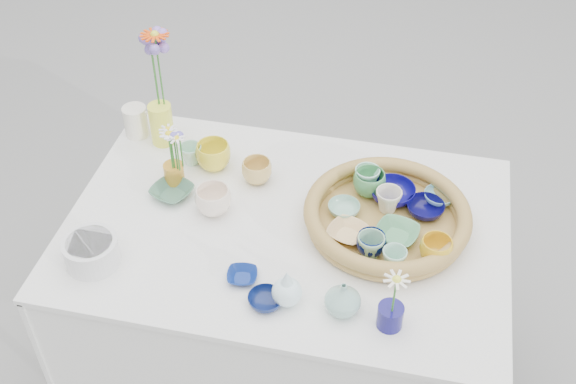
% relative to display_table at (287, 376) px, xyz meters
% --- Properties ---
extents(ground, '(80.00, 80.00, 0.00)m').
position_rel_display_table_xyz_m(ground, '(0.00, 0.00, 0.00)').
color(ground, '#979797').
extents(display_table, '(1.26, 0.86, 0.77)m').
position_rel_display_table_xyz_m(display_table, '(0.00, 0.00, 0.00)').
color(display_table, white).
rests_on(display_table, ground).
extents(wicker_tray, '(0.47, 0.47, 0.08)m').
position_rel_display_table_xyz_m(wicker_tray, '(0.28, 0.05, 0.80)').
color(wicker_tray, '#9F743B').
rests_on(wicker_tray, display_table).
extents(tray_ceramic_0, '(0.15, 0.15, 0.04)m').
position_rel_display_table_xyz_m(tray_ceramic_0, '(0.28, 0.15, 0.80)').
color(tray_ceramic_0, '#0C0867').
rests_on(tray_ceramic_0, wicker_tray).
extents(tray_ceramic_1, '(0.12, 0.12, 0.03)m').
position_rel_display_table_xyz_m(tray_ceramic_1, '(0.38, 0.11, 0.80)').
color(tray_ceramic_1, '#08063F').
rests_on(tray_ceramic_1, wicker_tray).
extents(tray_ceramic_2, '(0.12, 0.12, 0.07)m').
position_rel_display_table_xyz_m(tray_ceramic_2, '(0.42, -0.06, 0.82)').
color(tray_ceramic_2, gold).
rests_on(tray_ceramic_2, wicker_tray).
extents(tray_ceramic_3, '(0.14, 0.14, 0.03)m').
position_rel_display_table_xyz_m(tray_ceramic_3, '(0.32, -0.00, 0.80)').
color(tray_ceramic_3, '#559967').
rests_on(tray_ceramic_3, wicker_tray).
extents(tray_ceramic_4, '(0.09, 0.09, 0.07)m').
position_rel_display_table_xyz_m(tray_ceramic_4, '(0.25, -0.09, 0.82)').
color(tray_ceramic_4, '#7EB491').
rests_on(tray_ceramic_4, wicker_tray).
extents(tray_ceramic_5, '(0.11, 0.11, 0.03)m').
position_rel_display_table_xyz_m(tray_ceramic_5, '(0.16, 0.06, 0.80)').
color(tray_ceramic_5, '#88BAA2').
rests_on(tray_ceramic_5, wicker_tray).
extents(tray_ceramic_6, '(0.09, 0.09, 0.07)m').
position_rel_display_table_xyz_m(tray_ceramic_6, '(0.20, 0.19, 0.82)').
color(tray_ceramic_6, '#B9F8DF').
rests_on(tray_ceramic_6, wicker_tray).
extents(tray_ceramic_7, '(0.08, 0.08, 0.07)m').
position_rel_display_table_xyz_m(tray_ceramic_7, '(0.28, 0.10, 0.82)').
color(tray_ceramic_7, silver).
rests_on(tray_ceramic_7, wicker_tray).
extents(tray_ceramic_8, '(0.11, 0.11, 0.03)m').
position_rel_display_table_xyz_m(tray_ceramic_8, '(0.42, 0.17, 0.80)').
color(tray_ceramic_8, '#8CD9EF').
rests_on(tray_ceramic_8, wicker_tray).
extents(tray_ceramic_9, '(0.08, 0.08, 0.06)m').
position_rel_display_table_xyz_m(tray_ceramic_9, '(0.25, -0.08, 0.82)').
color(tray_ceramic_9, '#03104B').
rests_on(tray_ceramic_9, wicker_tray).
extents(tray_ceramic_10, '(0.14, 0.14, 0.03)m').
position_rel_display_table_xyz_m(tray_ceramic_10, '(0.18, -0.03, 0.80)').
color(tray_ceramic_10, '#E6BF7F').
rests_on(tray_ceramic_10, wicker_tray).
extents(tray_ceramic_11, '(0.09, 0.09, 0.06)m').
position_rel_display_table_xyz_m(tray_ceramic_11, '(0.32, -0.12, 0.81)').
color(tray_ceramic_11, '#9DD6BD').
rests_on(tray_ceramic_11, wicker_tray).
extents(tray_ceramic_12, '(0.10, 0.10, 0.08)m').
position_rel_display_table_xyz_m(tray_ceramic_12, '(0.21, 0.16, 0.82)').
color(tray_ceramic_12, '#499657').
rests_on(tray_ceramic_12, wicker_tray).
extents(loose_ceramic_0, '(0.11, 0.11, 0.09)m').
position_rel_display_table_xyz_m(loose_ceramic_0, '(-0.28, 0.20, 0.81)').
color(loose_ceramic_0, yellow).
rests_on(loose_ceramic_0, display_table).
extents(loose_ceramic_1, '(0.10, 0.10, 0.07)m').
position_rel_display_table_xyz_m(loose_ceramic_1, '(-0.13, 0.17, 0.80)').
color(loose_ceramic_1, tan).
rests_on(loose_ceramic_1, display_table).
extents(loose_ceramic_2, '(0.15, 0.15, 0.03)m').
position_rel_display_table_xyz_m(loose_ceramic_2, '(-0.36, 0.04, 0.78)').
color(loose_ceramic_2, '#48765C').
rests_on(loose_ceramic_2, display_table).
extents(loose_ceramic_3, '(0.11, 0.11, 0.08)m').
position_rel_display_table_xyz_m(loose_ceramic_3, '(-0.22, 0.01, 0.81)').
color(loose_ceramic_3, '#FFE8D0').
rests_on(loose_ceramic_3, display_table).
extents(loose_ceramic_4, '(0.09, 0.09, 0.02)m').
position_rel_display_table_xyz_m(loose_ceramic_4, '(-0.07, -0.23, 0.77)').
color(loose_ceramic_4, navy).
rests_on(loose_ceramic_4, display_table).
extents(loose_ceramic_5, '(0.09, 0.09, 0.07)m').
position_rel_display_table_xyz_m(loose_ceramic_5, '(-0.35, 0.21, 0.80)').
color(loose_ceramic_5, '#AFE6CC').
rests_on(loose_ceramic_5, display_table).
extents(loose_ceramic_6, '(0.12, 0.12, 0.03)m').
position_rel_display_table_xyz_m(loose_ceramic_6, '(0.01, -0.30, 0.78)').
color(loose_ceramic_6, '#0D1A4E').
rests_on(loose_ceramic_6, display_table).
extents(fluted_bowl, '(0.18, 0.18, 0.08)m').
position_rel_display_table_xyz_m(fluted_bowl, '(-0.48, -0.26, 0.80)').
color(fluted_bowl, silver).
rests_on(fluted_bowl, display_table).
extents(bud_vase_paleblue, '(0.09, 0.09, 0.12)m').
position_rel_display_table_xyz_m(bud_vase_paleblue, '(0.06, -0.28, 0.83)').
color(bud_vase_paleblue, white).
rests_on(bud_vase_paleblue, display_table).
extents(bud_vase_seafoam, '(0.09, 0.09, 0.10)m').
position_rel_display_table_xyz_m(bud_vase_seafoam, '(0.21, -0.28, 0.81)').
color(bud_vase_seafoam, '#8AB8AC').
rests_on(bud_vase_seafoam, display_table).
extents(bud_vase_cobalt, '(0.08, 0.08, 0.07)m').
position_rel_display_table_xyz_m(bud_vase_cobalt, '(0.33, -0.30, 0.80)').
color(bud_vase_cobalt, '#130F5E').
rests_on(bud_vase_cobalt, display_table).
extents(single_daisy, '(0.10, 0.10, 0.13)m').
position_rel_display_table_xyz_m(single_daisy, '(0.33, -0.31, 0.89)').
color(single_daisy, white).
rests_on(single_daisy, bud_vase_cobalt).
extents(tall_vase_yellow, '(0.09, 0.09, 0.14)m').
position_rel_display_table_xyz_m(tall_vase_yellow, '(-0.48, 0.29, 0.84)').
color(tall_vase_yellow, '#F8FF46').
rests_on(tall_vase_yellow, display_table).
extents(gerbera, '(0.11, 0.11, 0.27)m').
position_rel_display_table_xyz_m(gerbera, '(-0.46, 0.30, 1.03)').
color(gerbera, '#FF4E0D').
rests_on(gerbera, tall_vase_yellow).
extents(hydrangea, '(0.09, 0.09, 0.29)m').
position_rel_display_table_xyz_m(hydrangea, '(-0.48, 0.30, 1.01)').
color(hydrangea, '#745CB3').
rests_on(hydrangea, tall_vase_yellow).
extents(white_pitcher, '(0.12, 0.10, 0.10)m').
position_rel_display_table_xyz_m(white_pitcher, '(-0.57, 0.31, 0.82)').
color(white_pitcher, white).
rests_on(white_pitcher, display_table).
extents(daisy_cup, '(0.07, 0.07, 0.07)m').
position_rel_display_table_xyz_m(daisy_cup, '(-0.37, 0.11, 0.80)').
color(daisy_cup, gold).
rests_on(daisy_cup, display_table).
extents(daisy_posy, '(0.10, 0.10, 0.16)m').
position_rel_display_table_xyz_m(daisy_posy, '(-0.36, 0.11, 0.91)').
color(daisy_posy, white).
rests_on(daisy_posy, daisy_cup).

